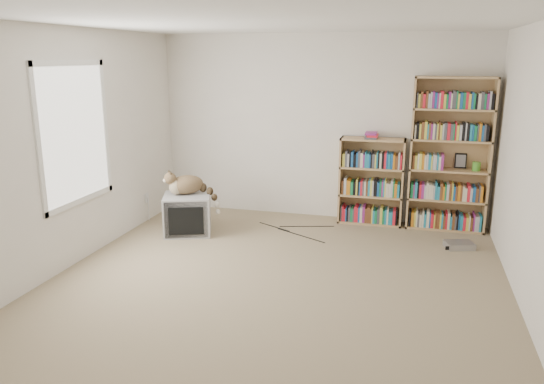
% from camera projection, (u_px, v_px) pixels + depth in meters
% --- Properties ---
extents(floor, '(4.50, 5.00, 0.01)m').
position_uv_depth(floor, '(274.00, 287.00, 5.20)').
color(floor, gray).
rests_on(floor, ground).
extents(wall_back, '(4.50, 0.02, 2.50)m').
position_uv_depth(wall_back, '(321.00, 128.00, 7.23)').
color(wall_back, silver).
rests_on(wall_back, floor).
extents(wall_front, '(4.50, 0.02, 2.50)m').
position_uv_depth(wall_front, '(141.00, 258.00, 2.55)').
color(wall_front, silver).
rests_on(wall_front, floor).
extents(wall_left, '(0.02, 5.00, 2.50)m').
position_uv_depth(wall_left, '(63.00, 151.00, 5.46)').
color(wall_left, silver).
rests_on(wall_left, floor).
extents(wall_right, '(0.02, 5.00, 2.50)m').
position_uv_depth(wall_right, '(540.00, 176.00, 4.32)').
color(wall_right, silver).
rests_on(wall_right, floor).
extents(ceiling, '(4.50, 5.00, 0.02)m').
position_uv_depth(ceiling, '(274.00, 20.00, 4.58)').
color(ceiling, white).
rests_on(ceiling, wall_back).
extents(window, '(0.02, 1.22, 1.52)m').
position_uv_depth(window, '(75.00, 134.00, 5.61)').
color(window, white).
rests_on(window, wall_left).
extents(crt_tv, '(0.72, 0.69, 0.50)m').
position_uv_depth(crt_tv, '(187.00, 214.00, 6.74)').
color(crt_tv, '#A6A6A9').
rests_on(crt_tv, floor).
extents(cat, '(0.73, 0.50, 0.53)m').
position_uv_depth(cat, '(191.00, 187.00, 6.70)').
color(cat, '#352215').
rests_on(cat, crt_tv).
extents(bookcase_tall, '(0.98, 0.30, 1.96)m').
position_uv_depth(bookcase_tall, '(449.00, 159.00, 6.75)').
color(bookcase_tall, '#AC7C56').
rests_on(bookcase_tall, floor).
extents(bookcase_short, '(0.84, 0.30, 1.16)m').
position_uv_depth(bookcase_short, '(371.00, 185.00, 7.10)').
color(bookcase_short, '#AC7C56').
rests_on(bookcase_short, floor).
extents(book_stack, '(0.19, 0.25, 0.08)m').
position_uv_depth(book_stack, '(372.00, 135.00, 6.90)').
color(book_stack, red).
rests_on(book_stack, bookcase_short).
extents(green_mug, '(0.10, 0.10, 0.11)m').
position_uv_depth(green_mug, '(476.00, 166.00, 6.67)').
color(green_mug, '#49992B').
rests_on(green_mug, bookcase_tall).
extents(framed_print, '(0.15, 0.05, 0.19)m').
position_uv_depth(framed_print, '(461.00, 161.00, 6.80)').
color(framed_print, black).
rests_on(framed_print, bookcase_tall).
extents(dvd_player, '(0.37, 0.31, 0.07)m').
position_uv_depth(dvd_player, '(459.00, 245.00, 6.24)').
color(dvd_player, '#A2A2A7').
rests_on(dvd_player, floor).
extents(wall_outlet, '(0.01, 0.08, 0.13)m').
position_uv_depth(wall_outlet, '(147.00, 198.00, 7.23)').
color(wall_outlet, silver).
rests_on(wall_outlet, wall_left).
extents(floor_cables, '(1.20, 0.70, 0.01)m').
position_uv_depth(floor_cables, '(308.00, 231.00, 6.85)').
color(floor_cables, black).
rests_on(floor_cables, floor).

